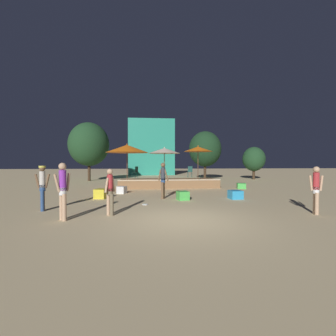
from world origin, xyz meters
TOP-DOWN VIEW (x-y plane):
  - ground_plane at (0.00, 0.00)m, footprint 120.00×120.00m
  - wooden_deck at (0.47, 9.85)m, footprint 7.30×2.56m
  - patio_umbrella_0 at (2.56, 9.01)m, footprint 2.09×2.09m
  - patio_umbrella_1 at (0.09, 9.01)m, footprint 2.30×2.30m
  - patio_umbrella_2 at (-2.54, 8.76)m, footprint 2.97×2.97m
  - cube_seat_0 at (-3.52, 4.73)m, footprint 0.71×0.71m
  - cube_seat_1 at (3.37, 3.96)m, footprint 0.65×0.65m
  - cube_seat_2 at (0.63, 3.88)m, footprint 0.63×0.63m
  - cube_seat_3 at (5.55, 8.30)m, footprint 0.68×0.68m
  - cube_seat_4 at (-2.66, 6.49)m, footprint 0.62×0.62m
  - person_0 at (-3.82, 0.31)m, footprint 0.43×0.45m
  - person_1 at (-2.43, 0.88)m, footprint 0.35×0.46m
  - person_2 at (4.89, 0.35)m, footprint 0.47×0.29m
  - person_3 at (-5.14, 1.86)m, footprint 0.53×0.29m
  - person_4 at (-0.32, 4.34)m, footprint 0.55×0.31m
  - bistro_chair_0 at (2.25, 10.48)m, footprint 0.40×0.40m
  - bistro_chair_1 at (-2.02, 10.20)m, footprint 0.47×0.47m
  - frisbee_disc at (-1.23, 2.73)m, footprint 0.25×0.25m
  - background_tree_0 at (5.19, 17.10)m, footprint 3.51×3.51m
  - background_tree_1 at (10.61, 16.73)m, footprint 2.43×2.43m
  - background_tree_2 at (-7.01, 16.19)m, footprint 3.98×3.98m
  - distant_building at (-0.52, 27.12)m, footprint 6.77×3.34m

SIDE VIEW (x-z plane):
  - ground_plane at x=0.00m, z-range 0.00..0.00m
  - frisbee_disc at x=-1.23m, z-range 0.00..0.03m
  - cube_seat_3 at x=5.55m, z-range 0.00..0.39m
  - cube_seat_1 at x=3.37m, z-range 0.00..0.43m
  - cube_seat_2 at x=0.63m, z-range 0.00..0.43m
  - cube_seat_4 at x=-2.66m, z-range 0.00..0.43m
  - cube_seat_0 at x=-3.52m, z-range 0.00..0.49m
  - wooden_deck at x=0.47m, z-range -0.04..0.62m
  - person_1 at x=-2.43m, z-range 0.06..1.70m
  - person_2 at x=4.89m, z-range 0.07..1.80m
  - person_3 at x=-5.14m, z-range 0.12..1.86m
  - person_4 at x=-0.32m, z-range 0.11..1.96m
  - person_0 at x=-3.82m, z-range 0.11..1.96m
  - bistro_chair_0 at x=2.25m, z-range 0.76..1.66m
  - bistro_chair_1 at x=-2.02m, z-range 0.76..1.66m
  - background_tree_1 at x=10.61m, z-range 0.45..4.03m
  - patio_umbrella_1 at x=0.09m, z-range 1.22..4.20m
  - patio_umbrella_2 at x=-2.54m, z-range 1.24..4.41m
  - patio_umbrella_0 at x=2.56m, z-range 1.29..4.39m
  - background_tree_0 at x=5.19m, z-range 0.70..5.99m
  - background_tree_2 at x=-7.01m, z-range 0.75..6.64m
  - distant_building at x=-0.52m, z-range 0.00..8.27m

